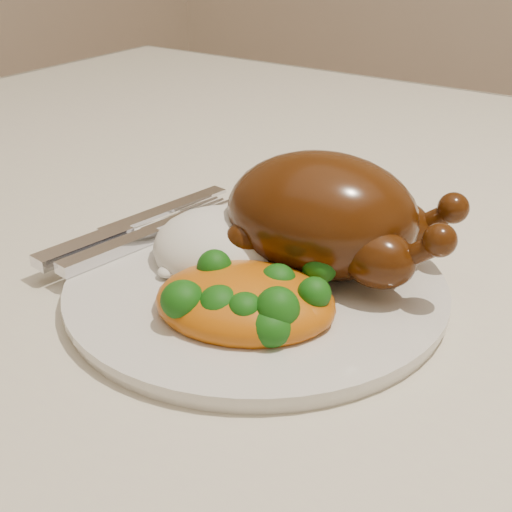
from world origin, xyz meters
The scene contains 7 objects.
dining_table centered at (0.00, 0.00, 0.67)m, with size 1.60×0.90×0.76m.
tablecloth centered at (0.00, 0.00, 0.74)m, with size 1.73×1.03×0.18m.
dinner_plate centered at (-0.13, -0.17, 0.77)m, with size 0.26×0.26×0.01m, color silver.
roast_chicken centered at (-0.10, -0.13, 0.82)m, with size 0.18×0.13×0.09m.
rice_mound centered at (-0.17, -0.16, 0.79)m, with size 0.12×0.12×0.06m.
mac_and_cheese centered at (-0.11, -0.21, 0.79)m, with size 0.14×0.13×0.05m.
cutlery centered at (-0.25, -0.18, 0.78)m, with size 0.05×0.20×0.01m.
Camera 1 is at (0.12, -0.54, 1.02)m, focal length 50.00 mm.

